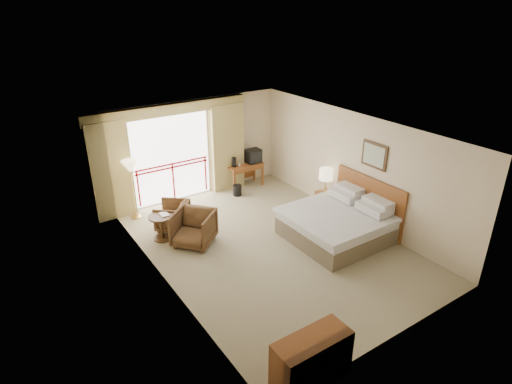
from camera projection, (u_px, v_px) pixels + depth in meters
floor at (270, 245)px, 9.74m from camera, size 7.00×7.00×0.00m
ceiling at (272, 130)px, 8.62m from camera, size 7.00×7.00×0.00m
wall_back at (197, 148)px, 11.83m from camera, size 5.00×0.00×5.00m
wall_front at (404, 269)px, 6.53m from camera, size 5.00×0.00×5.00m
wall_left at (161, 222)px, 7.92m from camera, size 0.00×7.00×7.00m
wall_right at (354, 168)px, 10.44m from camera, size 0.00×7.00×7.00m
balcony_door at (171, 158)px, 11.47m from camera, size 2.40×0.00×2.40m
balcony_railing at (173, 172)px, 11.62m from camera, size 2.09×0.03×1.02m
curtain_left at (111, 171)px, 10.52m from camera, size 1.00×0.26×2.50m
curtain_right at (227, 147)px, 12.19m from camera, size 1.00×0.26×2.50m
valance at (168, 109)px, 10.84m from camera, size 4.40×0.22×0.28m
hvac_vent at (237, 106)px, 12.05m from camera, size 0.50×0.04×0.50m
bed at (338, 223)px, 9.88m from camera, size 2.13×2.06×0.97m
headboard at (368, 203)px, 10.26m from camera, size 0.06×2.10×1.30m
framed_art at (374, 155)px, 9.77m from camera, size 0.04×0.72×0.60m
nightstand at (325, 202)px, 11.14m from camera, size 0.41×0.48×0.55m
table_lamp at (326, 175)px, 10.87m from camera, size 0.35×0.35×0.62m
phone at (329, 194)px, 10.88m from camera, size 0.20×0.18×0.07m
desk at (244, 169)px, 12.59m from camera, size 1.07×0.52×0.70m
tv at (253, 156)px, 12.56m from camera, size 0.44×0.35×0.40m
coffee_maker at (234, 162)px, 12.26m from camera, size 0.14×0.14×0.28m
cup at (240, 165)px, 12.33m from camera, size 0.07×0.07×0.09m
wastebasket at (237, 190)px, 12.12m from camera, size 0.30×0.30×0.31m
armchair_far at (174, 228)px, 10.45m from camera, size 1.04×1.04×0.68m
armchair_near at (195, 243)px, 9.79m from camera, size 1.22×1.22×0.80m
side_table at (161, 223)px, 9.80m from camera, size 0.56×0.56×0.61m
book at (160, 216)px, 9.72m from camera, size 0.18×0.25×0.02m
floor_lamp at (130, 169)px, 10.40m from camera, size 0.39×0.39×1.55m
dresser at (312, 360)px, 6.14m from camera, size 1.17×0.50×0.78m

